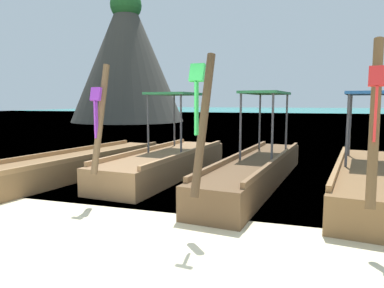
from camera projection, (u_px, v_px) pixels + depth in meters
The scene contains 7 objects.
ground at pixel (76, 272), 3.88m from camera, with size 120.00×120.00×0.00m, color beige.
sea_water at pixel (290, 113), 62.80m from camera, with size 120.00×120.00×0.00m, color teal.
longtail_boat_blue_ribbon at pixel (71, 166), 8.76m from camera, with size 2.22×6.80×2.32m.
longtail_boat_violet_ribbon at pixel (167, 161), 9.01m from camera, with size 1.76×5.60×2.56m.
longtail_boat_green_ribbon at pixel (257, 168), 8.03m from camera, with size 1.72×6.73×2.57m.
longtail_boat_red_ribbon at pixel (367, 178), 7.00m from camera, with size 1.87×5.83×2.68m.
karst_rock at pixel (125, 56), 33.61m from camera, with size 10.70×10.70×12.75m.
Camera 1 is at (2.34, -3.12, 1.86)m, focal length 32.94 mm.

